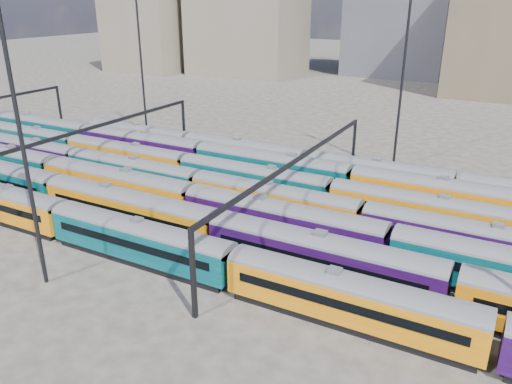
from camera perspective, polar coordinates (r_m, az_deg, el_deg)
The scene contains 13 objects.
ground at distance 61.33m, azimuth -3.95°, elevation -1.84°, with size 500.00×500.00×0.00m, color #3E3934.
rake_0 at distance 40.02m, azimuth 10.65°, elevation -11.44°, with size 104.19×3.05×5.14m.
rake_1 at distance 49.70m, azimuth -4.64°, elevation -4.00°, with size 133.79×3.26×5.50m.
rake_2 at distance 51.51m, azimuth 2.93°, elevation -3.00°, with size 111.75×3.27×5.52m.
rake_3 at distance 57.08m, azimuth 2.01°, elevation -0.68°, with size 104.33×3.06×5.15m.
rake_4 at distance 63.55m, azimuth -0.34°, elevation 1.70°, with size 147.29×3.08×5.18m.
rake_5 at distance 63.67m, azimuth 10.89°, elevation 1.54°, with size 135.71×3.31×5.58m.
rake_6 at distance 67.91m, azimuth 13.55°, elevation 2.30°, with size 100.63×2.95×4.96m.
gantry_1 at distance 71.38m, azimuth -17.92°, elevation 6.29°, with size 0.35×40.35×8.03m.
gantry_2 at distance 54.51m, azimuth 4.82°, elevation 2.75°, with size 0.35×40.35×8.03m.
mast_1 at distance 92.62m, azimuth -13.02°, elevation 14.58°, with size 1.40×0.50×25.60m.
mast_2 at distance 44.79m, azimuth -25.36°, elevation 6.19°, with size 1.40×0.50×25.60m.
mast_3 at distance 73.82m, azimuth 16.43°, elevation 12.64°, with size 1.40×0.50×25.60m.
Camera 1 is at (30.40, -47.47, 24.17)m, focal length 35.00 mm.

